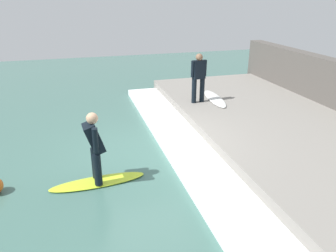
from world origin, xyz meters
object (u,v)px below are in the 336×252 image
surfer_riding (94,144)px  surfboard_waiting_near (215,98)px  surfer_waiting_near (199,75)px  surfboard_riding (98,182)px

surfer_riding → surfboard_waiting_near: (4.17, 3.48, -0.44)m
surfer_riding → surfer_waiting_near: bearing=43.7°
surfer_waiting_near → surfboard_waiting_near: (0.65, 0.12, -0.85)m
surfboard_riding → surfer_riding: size_ratio=1.33×
surfboard_riding → surfer_waiting_near: surfer_waiting_near is taller
surfer_riding → surfboard_waiting_near: bearing=39.9°
surfboard_riding → surfer_waiting_near: bearing=43.7°
surfboard_waiting_near → surfboard_riding: bearing=-140.1°
surfboard_riding → surfer_riding: bearing=-90.0°
surfer_waiting_near → surfer_riding: bearing=-136.3°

